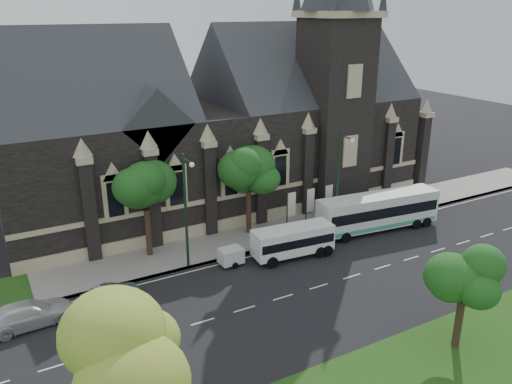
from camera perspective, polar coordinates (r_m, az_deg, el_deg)
ground at (r=36.21m, az=3.00°, el=-11.55°), size 160.00×160.00×0.00m
sidewalk at (r=43.52m, az=-3.67°, el=-5.77°), size 80.00×5.00×0.15m
museum at (r=50.98m, az=-3.20°, el=7.69°), size 40.00×17.70×29.90m
tree_park_near at (r=21.83m, az=-11.36°, el=-15.23°), size 4.42×4.42×8.56m
tree_park_east at (r=31.68m, az=22.11°, el=-8.42°), size 3.40×3.40×6.28m
tree_walk_right at (r=43.78m, az=-0.73°, el=2.51°), size 4.08×4.08×7.80m
tree_walk_left at (r=40.51m, az=-11.99°, el=0.50°), size 3.91×3.91×7.64m
street_lamp_near at (r=44.71m, az=9.19°, el=1.67°), size 0.36×1.88×9.00m
street_lamp_mid at (r=38.05m, az=-7.69°, el=-1.51°), size 0.36×1.88×9.00m
banner_flag_left at (r=45.02m, az=3.78°, el=-1.67°), size 0.90×0.10×4.00m
banner_flag_center at (r=46.07m, az=5.87°, el=-1.22°), size 0.90×0.10×4.00m
banner_flag_right at (r=47.18m, az=7.87°, el=-0.79°), size 0.90×0.10×4.00m
tour_coach at (r=46.86m, az=13.35°, el=-2.06°), size 11.56×3.67×3.32m
shuttle_bus at (r=41.01m, az=4.13°, el=-5.29°), size 6.69×2.84×2.52m
box_trailer at (r=39.98m, az=-2.79°, el=-7.05°), size 2.58×1.51×1.37m
sedan at (r=36.53m, az=-15.66°, el=-10.87°), size 3.94×1.61×1.27m
car_far_white at (r=35.90m, az=-23.80°, el=-12.23°), size 5.58×2.62×1.58m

